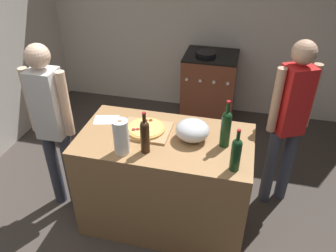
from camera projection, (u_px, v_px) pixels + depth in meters
The scene contains 14 objects.
ground_plane at pixel (174, 170), 3.80m from camera, with size 4.67×3.58×0.02m, color #3F3833.
kitchen_wall_rear at pixel (201, 15), 4.35m from camera, with size 4.67×0.10×2.60m, color beige.
counter at pixel (165, 181), 2.96m from camera, with size 1.41×0.76×0.92m, color #9E7247.
cutting_board at pixel (146, 130), 2.79m from camera, with size 0.40×0.32×0.02m, color tan.
pizza at pixel (146, 128), 2.78m from camera, with size 0.32×0.32×0.03m.
mixing_bowl at pixel (192, 130), 2.66m from camera, with size 0.27×0.27×0.16m.
paper_towel_roll at pixel (121, 137), 2.49m from camera, with size 0.12×0.12×0.28m.
wine_bottle_clear at pixel (236, 153), 2.31m from camera, with size 0.07×0.07×0.33m.
wine_bottle_dark at pixel (145, 135), 2.48m from camera, with size 0.07×0.07×0.34m.
wine_bottle_green at pixel (226, 127), 2.54m from camera, with size 0.08×0.08×0.39m.
recipe_sheet at pixel (106, 120), 2.94m from camera, with size 0.21×0.15×0.00m, color white.
stove at pixel (209, 89), 4.43m from camera, with size 0.66×0.61×0.98m.
person_in_stripes at pixel (52, 122), 2.88m from camera, with size 0.39×0.20×1.62m.
person_in_red at pixel (289, 118), 2.92m from camera, with size 0.36×0.28×1.64m.
Camera 1 is at (0.63, -1.36, 2.48)m, focal length 36.20 mm.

